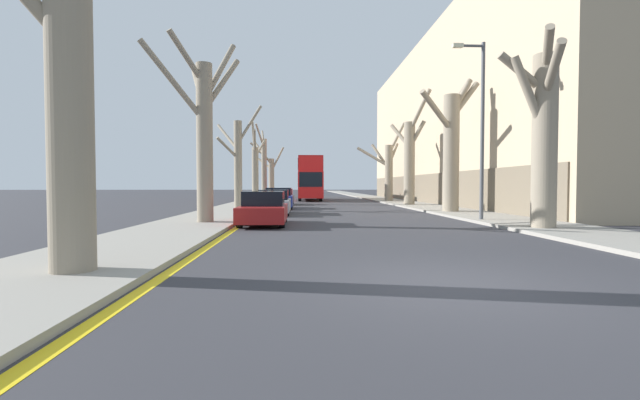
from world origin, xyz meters
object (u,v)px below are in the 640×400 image
street_tree_left_2 (238,161)px  street_tree_right_0 (543,133)px  street_tree_left_3 (256,170)px  lamp_post (480,122)px  parked_car_3 (283,197)px  street_tree_left_5 (270,173)px  street_tree_left_1 (204,130)px  street_tree_right_1 (452,147)px  street_tree_left_0 (67,46)px  double_decker_bus (310,177)px  parked_car_1 (274,203)px  street_tree_left_4 (264,165)px  street_tree_right_3 (388,169)px  parked_car_2 (279,199)px  street_tree_right_2 (410,159)px  parked_car_0 (264,209)px

street_tree_left_2 → street_tree_right_0: 17.52m
street_tree_left_2 → street_tree_left_3: bearing=88.8°
street_tree_right_0 → lamp_post: bearing=100.2°
parked_car_3 → street_tree_right_0: bearing=-64.8°
street_tree_left_5 → street_tree_right_0: street_tree_left_5 is taller
street_tree_left_1 → street_tree_right_1: street_tree_right_1 is taller
street_tree_left_0 → street_tree_left_1: size_ratio=1.03×
street_tree_right_1 → double_decker_bus: 23.14m
street_tree_left_0 → street_tree_right_0: size_ratio=1.18×
street_tree_left_2 → parked_car_1: bearing=-55.0°
street_tree_left_5 → parked_car_1: size_ratio=1.60×
street_tree_left_5 → parked_car_3: size_ratio=1.80×
street_tree_right_0 → street_tree_left_4: bearing=111.1°
street_tree_left_2 → street_tree_right_0: size_ratio=1.00×
street_tree_left_1 → street_tree_right_3: 25.91m
parked_car_2 → parked_car_3: (0.00, 5.99, -0.05)m
street_tree_left_4 → parked_car_3: bearing=-77.3°
street_tree_left_5 → parked_car_1: street_tree_left_5 is taller
street_tree_left_2 → street_tree_right_0: bearing=-46.0°
street_tree_left_2 → parked_car_3: 8.77m
street_tree_right_2 → lamp_post: street_tree_right_2 is taller
parked_car_3 → street_tree_right_2: bearing=-15.9°
street_tree_left_1 → parked_car_0: 3.95m
street_tree_left_1 → street_tree_right_2: 19.22m
parked_car_0 → lamp_post: size_ratio=0.52×
street_tree_right_0 → street_tree_right_3: (0.02, 25.88, -0.21)m
parked_car_0 → parked_car_3: parked_car_0 is taller
parked_car_2 → street_tree_right_1: bearing=-28.7°
lamp_post → street_tree_right_2: bearing=87.3°
street_tree_left_2 → street_tree_left_1: bearing=-89.6°
parked_car_1 → street_tree_right_2: bearing=42.0°
street_tree_left_0 → double_decker_bus: bearing=82.7°
parked_car_2 → parked_car_3: bearing=90.0°
street_tree_left_0 → street_tree_left_2: 19.44m
street_tree_left_5 → parked_car_2: (2.45, -26.93, -2.48)m
street_tree_left_1 → street_tree_right_1: (12.25, 6.28, -0.05)m
parked_car_0 → parked_car_3: size_ratio=1.00×
street_tree_left_4 → street_tree_right_0: street_tree_left_4 is taller
parked_car_1 → street_tree_right_1: bearing=0.9°
street_tree_left_5 → double_decker_bus: 11.56m
street_tree_right_1 → parked_car_1: 10.34m
street_tree_right_2 → lamp_post: size_ratio=1.12×
street_tree_right_1 → lamp_post: lamp_post is taller
street_tree_left_0 → street_tree_right_2: street_tree_right_2 is taller
street_tree_left_2 → street_tree_left_4: 18.92m
street_tree_right_3 → street_tree_left_2: bearing=-132.5°
street_tree_left_5 → lamp_post: (11.51, -37.97, 1.10)m
parked_car_1 → parked_car_2: 5.57m
parked_car_3 → parked_car_1: bearing=-90.0°
parked_car_3 → double_decker_bus: bearing=76.9°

